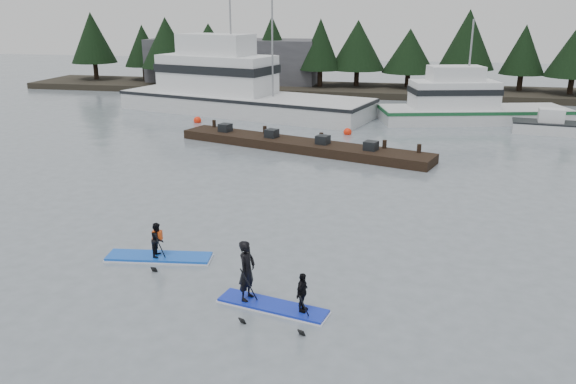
% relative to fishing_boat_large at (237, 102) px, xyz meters
% --- Properties ---
extents(ground, '(160.00, 160.00, 0.00)m').
position_rel_fishing_boat_large_xyz_m(ground, '(9.11, -28.93, -0.89)').
color(ground, slate).
rests_on(ground, ground).
extents(far_shore, '(70.00, 8.00, 0.60)m').
position_rel_fishing_boat_large_xyz_m(far_shore, '(9.11, 13.07, -0.59)').
color(far_shore, '#2D281E').
rests_on(far_shore, ground).
extents(treeline, '(60.00, 4.00, 8.00)m').
position_rel_fishing_boat_large_xyz_m(treeline, '(9.11, 13.07, -0.89)').
color(treeline, black).
rests_on(treeline, ground).
extents(waterfront_building, '(18.00, 6.00, 5.00)m').
position_rel_fishing_boat_large_xyz_m(waterfront_building, '(-4.89, 15.07, 1.61)').
color(waterfront_building, '#4C4C51').
rests_on(waterfront_building, ground).
extents(fishing_boat_large, '(21.47, 10.99, 11.33)m').
position_rel_fishing_boat_large_xyz_m(fishing_boat_large, '(0.00, 0.00, 0.00)').
color(fishing_boat_large, silver).
rests_on(fishing_boat_large, ground).
extents(fishing_boat_medium, '(14.22, 7.22, 8.25)m').
position_rel_fishing_boat_large_xyz_m(fishing_boat_medium, '(18.07, -0.24, -0.31)').
color(fishing_boat_medium, silver).
rests_on(fishing_boat_medium, ground).
extents(skiff, '(6.90, 2.87, 0.78)m').
position_rel_fishing_boat_large_xyz_m(skiff, '(24.09, -3.53, -0.50)').
color(skiff, silver).
rests_on(skiff, ground).
extents(floating_dock, '(16.00, 7.02, 0.54)m').
position_rel_fishing_boat_large_xyz_m(floating_dock, '(7.44, -11.50, -0.62)').
color(floating_dock, black).
rests_on(floating_dock, ground).
extents(buoy_b, '(0.55, 0.55, 0.55)m').
position_rel_fishing_boat_large_xyz_m(buoy_b, '(9.74, -6.57, -0.89)').
color(buoy_b, '#FF290C').
rests_on(buoy_b, ground).
extents(buoy_c, '(0.56, 0.56, 0.56)m').
position_rel_fishing_boat_large_xyz_m(buoy_c, '(24.32, -1.66, -0.89)').
color(buoy_c, '#FF290C').
rests_on(buoy_c, ground).
extents(buoy_a, '(0.57, 0.57, 0.57)m').
position_rel_fishing_boat_large_xyz_m(buoy_a, '(-1.63, -4.75, -0.89)').
color(buoy_a, '#FF290C').
rests_on(buoy_a, ground).
extents(paddleboard_solo, '(3.58, 1.30, 1.78)m').
position_rel_fishing_boat_large_xyz_m(paddleboard_solo, '(5.65, -27.66, -0.53)').
color(paddleboard_solo, blue).
rests_on(paddleboard_solo, ground).
extents(paddleboard_duo, '(3.27, 1.57, 2.41)m').
position_rel_fishing_boat_large_xyz_m(paddleboard_duo, '(9.97, -30.00, -0.21)').
color(paddleboard_duo, '#142ABD').
rests_on(paddleboard_duo, ground).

